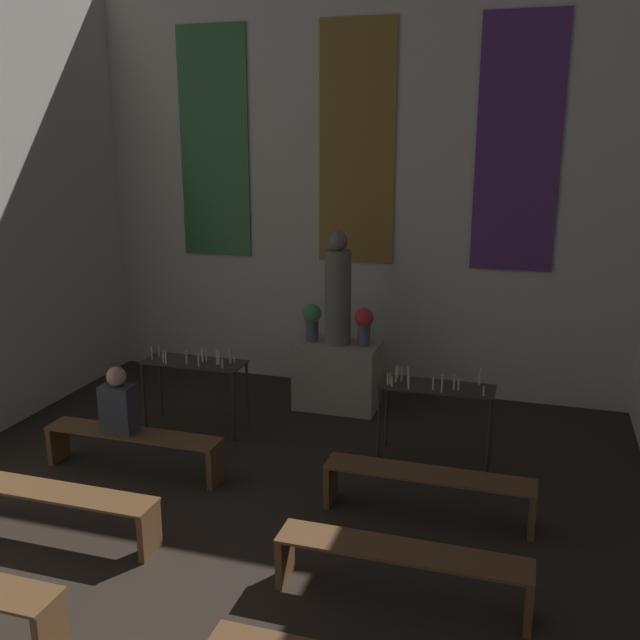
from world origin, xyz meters
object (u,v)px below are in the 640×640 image
at_px(candle_rack_left, 195,370).
at_px(pew_third_left, 54,503).
at_px(candle_rack_right, 436,396).
at_px(pew_third_right, 401,563).
at_px(person_seated, 118,403).
at_px(statue, 338,293).
at_px(flower_vase_right, 364,323).
at_px(altar, 337,375).
at_px(pew_back_right, 428,485).
at_px(pew_back_left, 133,443).
at_px(flower_vase_left, 312,319).

distance_m(candle_rack_left, pew_third_left, 2.68).
relative_size(candle_rack_right, pew_third_right, 0.63).
bearing_deg(candle_rack_left, person_seated, -101.80).
height_order(pew_third_left, person_seated, person_seated).
height_order(candle_rack_left, pew_third_right, candle_rack_left).
bearing_deg(pew_third_right, statue, 112.68).
distance_m(statue, pew_third_left, 4.37).
height_order(candle_rack_left, candle_rack_right, candle_rack_right).
height_order(flower_vase_right, candle_rack_left, flower_vase_right).
bearing_deg(person_seated, altar, 54.93).
distance_m(pew_third_left, pew_back_right, 3.50).
bearing_deg(altar, pew_back_left, -122.76).
xyz_separation_m(pew_third_left, person_seated, (-0.15, 1.35, 0.45)).
distance_m(candle_rack_left, pew_back_right, 3.39).
distance_m(pew_back_right, person_seated, 3.41).
relative_size(flower_vase_left, pew_back_right, 0.25).
xyz_separation_m(statue, candle_rack_left, (-1.49, -1.23, -0.82)).
height_order(statue, pew_third_left, statue).
bearing_deg(flower_vase_left, candle_rack_right, -33.56).
relative_size(flower_vase_left, pew_back_left, 0.25).
distance_m(flower_vase_right, candle_rack_left, 2.26).
xyz_separation_m(statue, pew_back_left, (-1.62, -2.51, -1.25)).
distance_m(pew_back_left, person_seated, 0.48).
bearing_deg(statue, pew_third_left, -112.68).
distance_m(flower_vase_right, pew_back_right, 2.94).
distance_m(altar, statue, 1.14).
xyz_separation_m(candle_rack_left, pew_back_right, (3.11, -1.28, -0.43)).
xyz_separation_m(pew_back_right, person_seated, (-3.38, 0.00, 0.45)).
distance_m(altar, flower_vase_right, 0.83).
bearing_deg(candle_rack_right, flower_vase_left, 146.44).
distance_m(flower_vase_right, person_seated, 3.31).
xyz_separation_m(candle_rack_left, person_seated, (-0.27, -1.28, 0.02)).
height_order(altar, candle_rack_left, candle_rack_left).
bearing_deg(altar, flower_vase_right, 0.00).
bearing_deg(pew_third_right, altar, 112.68).
xyz_separation_m(altar, candle_rack_left, (-1.49, -1.23, 0.32)).
distance_m(statue, person_seated, 3.17).
bearing_deg(candle_rack_left, flower_vase_right, 33.54).
distance_m(flower_vase_left, flower_vase_right, 0.72).
bearing_deg(pew_back_right, pew_third_right, -90.00).
bearing_deg(statue, person_seated, -125.07).
distance_m(altar, candle_rack_left, 1.96).
xyz_separation_m(pew_third_right, pew_back_left, (-3.23, 1.35, 0.00)).
distance_m(flower_vase_right, pew_back_left, 3.31).
bearing_deg(pew_back_right, candle_rack_right, 95.48).
xyz_separation_m(flower_vase_left, pew_back_right, (1.97, -2.51, -0.87)).
distance_m(flower_vase_left, pew_third_left, 4.16).
distance_m(flower_vase_left, candle_rack_left, 1.73).
bearing_deg(flower_vase_left, pew_back_left, -116.60).
distance_m(statue, pew_back_right, 3.24).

